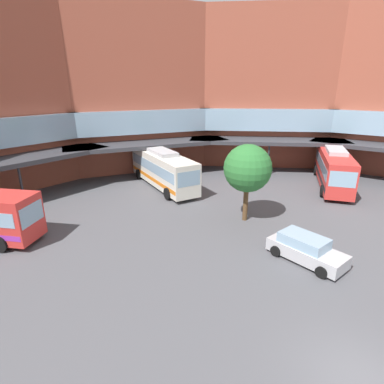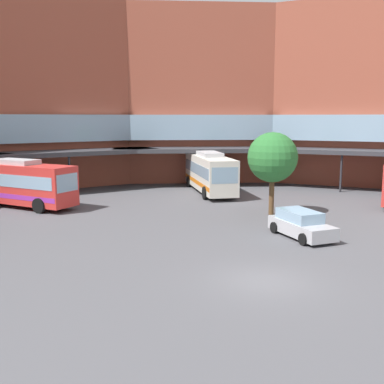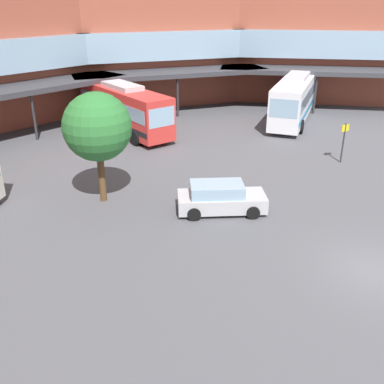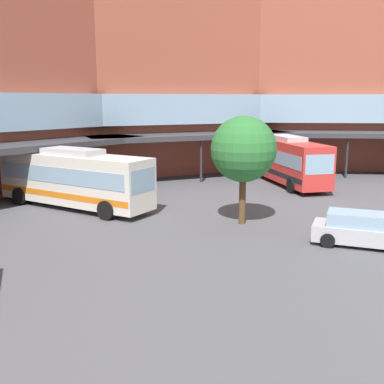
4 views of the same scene
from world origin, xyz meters
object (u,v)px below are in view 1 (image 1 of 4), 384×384
at_px(parked_car, 306,249).
at_px(plaza_tree, 248,169).
at_px(bus_2, 163,168).
at_px(bus_1, 334,167).

relative_size(parked_car, plaza_tree, 0.82).
relative_size(bus_2, plaza_tree, 1.89).
bearing_deg(bus_2, bus_1, 61.21).
bearing_deg(plaza_tree, bus_1, 17.00).
bearing_deg(plaza_tree, parked_car, -88.18).
xyz_separation_m(parked_car, plaza_tree, (-0.20, 6.31, 3.29)).
height_order(bus_1, parked_car, bus_1).
distance_m(bus_2, plaza_tree, 10.84).
xyz_separation_m(bus_1, bus_2, (-15.77, 6.29, -0.05)).
height_order(bus_2, parked_car, bus_2).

